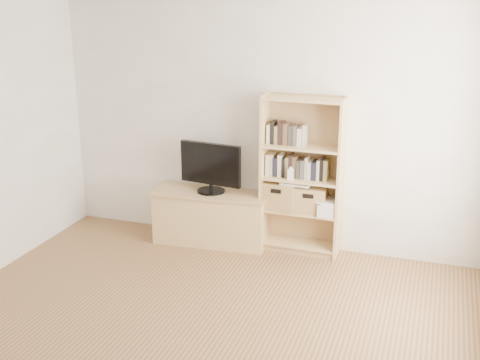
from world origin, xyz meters
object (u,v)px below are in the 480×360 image
at_px(television, 211,167).
at_px(basket_right, 310,199).
at_px(basket_left, 280,195).
at_px(laptop, 297,183).
at_px(baby_monitor, 290,174).
at_px(tv_stand, 211,218).
at_px(bookshelf, 301,176).

height_order(television, basket_right, television).
relative_size(basket_left, laptop, 1.14).
bearing_deg(baby_monitor, television, 175.73).
distance_m(tv_stand, television, 0.57).
xyz_separation_m(bookshelf, baby_monitor, (-0.09, -0.09, 0.04)).
bearing_deg(baby_monitor, basket_right, 20.26).
distance_m(television, laptop, 0.93).
bearing_deg(laptop, baby_monitor, -123.22).
bearing_deg(tv_stand, basket_right, -1.06).
bearing_deg(bookshelf, tv_stand, -174.74).
height_order(basket_left, basket_right, basket_left).
xyz_separation_m(baby_monitor, laptop, (0.05, 0.07, -0.10)).
height_order(bookshelf, television, bookshelf).
bearing_deg(television, laptop, 10.71).
relative_size(tv_stand, television, 1.74).
distance_m(baby_monitor, laptop, 0.14).
bearing_deg(tv_stand, laptop, -1.41).
relative_size(television, laptop, 2.26).
bearing_deg(basket_right, basket_left, 177.01).
height_order(baby_monitor, laptop, baby_monitor).
bearing_deg(laptop, basket_right, 9.56).
xyz_separation_m(baby_monitor, basket_left, (-0.13, 0.09, -0.26)).
distance_m(bookshelf, laptop, 0.08).
bearing_deg(bookshelf, television, -174.74).
distance_m(bookshelf, basket_left, 0.31).
height_order(baby_monitor, basket_right, baby_monitor).
height_order(baby_monitor, basket_left, baby_monitor).
distance_m(television, basket_right, 1.10).
relative_size(baby_monitor, laptop, 0.37).
height_order(bookshelf, basket_right, bookshelf).
bearing_deg(baby_monitor, laptop, 49.96).
bearing_deg(television, baby_monitor, 6.36).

